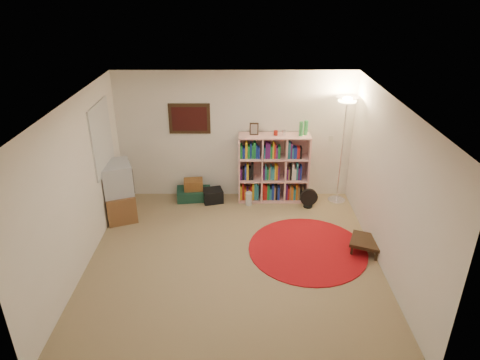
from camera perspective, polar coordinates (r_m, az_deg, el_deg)
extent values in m
cube|color=#8C7652|center=(6.82, -0.85, -10.65)|extent=(4.50, 4.50, 0.02)
cube|color=white|center=(5.71, -1.02, 10.24)|extent=(4.50, 4.50, 0.02)
cube|color=white|center=(8.24, -0.70, 5.92)|extent=(4.50, 0.02, 2.50)
cube|color=white|center=(4.26, -1.39, -14.88)|extent=(4.50, 0.02, 2.50)
cube|color=white|center=(6.60, -20.96, -1.07)|extent=(0.02, 4.50, 2.50)
cube|color=white|center=(6.53, 19.32, -1.08)|extent=(0.02, 4.50, 2.50)
cube|color=black|center=(8.16, -6.75, 8.12)|extent=(0.78, 0.04, 0.58)
cube|color=#430F0D|center=(8.14, -6.77, 8.08)|extent=(0.66, 0.01, 0.46)
cube|color=white|center=(7.61, -17.96, 5.34)|extent=(0.03, 1.00, 1.20)
cube|color=beige|center=(8.42, 12.04, 5.42)|extent=(0.08, 0.01, 0.12)
cube|color=#F6AEA4|center=(8.55, 4.33, -2.45)|extent=(1.35, 0.39, 0.03)
cube|color=#F6AEA4|center=(8.02, 4.64, 5.89)|extent=(1.35, 0.39, 0.03)
cube|color=#F6AEA4|center=(8.24, -0.10, 1.60)|extent=(0.03, 0.38, 1.35)
cube|color=#F6AEA4|center=(8.34, 9.00, 1.56)|extent=(0.03, 0.38, 1.35)
cube|color=#F6AEA4|center=(8.43, 4.40, 2.09)|extent=(1.35, 0.03, 1.35)
cube|color=#F6AEA4|center=(8.25, 2.92, 1.59)|extent=(0.03, 0.37, 1.29)
cube|color=#F6AEA4|center=(8.29, 6.02, 1.58)|extent=(0.03, 0.37, 1.29)
cube|color=#F6AEA4|center=(8.36, 4.43, 0.18)|extent=(1.29, 0.37, 0.03)
cube|color=#F6AEA4|center=(8.18, 4.53, 3.02)|extent=(1.29, 0.37, 0.03)
cube|color=yellow|center=(8.42, 0.14, -1.58)|extent=(0.04, 0.15, 0.29)
cube|color=red|center=(8.41, 0.44, -1.43)|extent=(0.04, 0.15, 0.34)
cube|color=orange|center=(8.43, 0.73, -1.76)|extent=(0.04, 0.15, 0.23)
cube|color=#511A68|center=(8.43, 1.01, -1.76)|extent=(0.04, 0.15, 0.23)
cube|color=orange|center=(8.44, 1.26, -1.82)|extent=(0.03, 0.15, 0.21)
cube|color=red|center=(8.42, 1.50, -1.60)|extent=(0.03, 0.15, 0.29)
cube|color=yellow|center=(8.41, 1.76, -1.45)|extent=(0.04, 0.15, 0.33)
cube|color=teal|center=(8.41, 2.05, -1.43)|extent=(0.04, 0.15, 0.34)
cube|color=teal|center=(8.42, 2.34, -1.52)|extent=(0.04, 0.15, 0.31)
cube|color=#511A68|center=(8.25, 0.15, 0.87)|extent=(0.04, 0.15, 0.22)
cube|color=black|center=(8.24, 0.46, 0.94)|extent=(0.04, 0.15, 0.24)
cube|color=#1A2F9C|center=(8.23, 0.74, 1.07)|extent=(0.03, 0.15, 0.28)
cube|color=yellow|center=(8.23, 1.01, 1.21)|extent=(0.04, 0.15, 0.32)
cube|color=black|center=(8.24, 1.32, 0.97)|extent=(0.04, 0.15, 0.25)
cube|color=black|center=(8.23, 1.65, 1.24)|extent=(0.04, 0.15, 0.33)
cube|color=#1A8237|center=(8.07, 0.16, 3.84)|extent=(0.04, 0.15, 0.27)
cube|color=#1A2F9C|center=(8.08, 0.51, 3.69)|extent=(0.05, 0.15, 0.22)
cube|color=yellow|center=(8.06, 0.85, 4.06)|extent=(0.04, 0.15, 0.33)
cube|color=#1A8237|center=(8.07, 1.18, 3.80)|extent=(0.05, 0.15, 0.25)
cube|color=#1A2F9C|center=(8.06, 1.46, 3.96)|extent=(0.03, 0.15, 0.31)
cube|color=#1A8237|center=(8.07, 1.67, 3.87)|extent=(0.03, 0.15, 0.28)
cube|color=#1A8237|center=(8.06, 1.95, 4.03)|extent=(0.05, 0.15, 0.33)
cube|color=#1A2F9C|center=(8.07, 2.22, 3.83)|extent=(0.03, 0.15, 0.27)
cube|color=#1A2F9C|center=(8.08, 2.48, 3.70)|extent=(0.04, 0.15, 0.23)
cube|color=red|center=(8.42, 3.19, -1.47)|extent=(0.04, 0.15, 0.33)
cube|color=red|center=(8.43, 3.48, -1.56)|extent=(0.04, 0.15, 0.30)
cube|color=#1A8237|center=(8.43, 3.78, -1.54)|extent=(0.04, 0.15, 0.31)
cube|color=teal|center=(8.45, 4.08, -1.77)|extent=(0.04, 0.15, 0.23)
cube|color=#1A2F9C|center=(8.44, 4.39, -1.53)|extent=(0.04, 0.15, 0.31)
cube|color=#8F774E|center=(8.45, 4.64, -1.63)|extent=(0.02, 0.15, 0.28)
cube|color=black|center=(8.44, 4.87, -1.53)|extent=(0.03, 0.15, 0.31)
cube|color=#1A2F9C|center=(8.46, 5.14, -1.68)|extent=(0.04, 0.15, 0.26)
cube|color=#511A68|center=(8.26, 3.22, 0.91)|extent=(0.03, 0.15, 0.23)
cube|color=teal|center=(8.25, 3.45, 1.07)|extent=(0.03, 0.15, 0.28)
cube|color=#1A8237|center=(8.26, 3.69, 0.86)|extent=(0.03, 0.15, 0.22)
cube|color=#8F774E|center=(8.26, 3.94, 0.99)|extent=(0.03, 0.15, 0.26)
cube|color=teal|center=(8.25, 4.15, 1.07)|extent=(0.03, 0.15, 0.28)
cube|color=teal|center=(8.27, 4.42, 0.90)|extent=(0.05, 0.15, 0.23)
cube|color=yellow|center=(8.25, 4.71, 1.13)|extent=(0.03, 0.15, 0.30)
cube|color=orange|center=(8.26, 4.94, 1.12)|extent=(0.03, 0.15, 0.30)
cube|color=#511A68|center=(8.27, 5.16, 0.95)|extent=(0.03, 0.15, 0.24)
cube|color=teal|center=(8.08, 3.28, 3.71)|extent=(0.03, 0.15, 0.23)
cube|color=#511A68|center=(8.07, 3.55, 4.00)|extent=(0.04, 0.15, 0.32)
cube|color=#511A68|center=(8.08, 3.88, 3.95)|extent=(0.05, 0.15, 0.30)
cube|color=#1A8237|center=(8.09, 4.19, 3.77)|extent=(0.04, 0.15, 0.25)
cube|color=yellow|center=(8.08, 4.45, 4.01)|extent=(0.03, 0.15, 0.33)
cube|color=red|center=(8.09, 4.67, 3.89)|extent=(0.03, 0.15, 0.29)
cube|color=#511A68|center=(8.10, 4.92, 3.70)|extent=(0.03, 0.15, 0.23)
cube|color=#1A8237|center=(8.10, 5.22, 3.76)|extent=(0.04, 0.15, 0.25)
cube|color=#511A68|center=(8.46, 6.21, -1.48)|extent=(0.04, 0.15, 0.33)
cube|color=red|center=(8.48, 6.46, -1.70)|extent=(0.03, 0.15, 0.25)
cube|color=#8F774E|center=(8.47, 6.69, -1.59)|extent=(0.03, 0.15, 0.29)
cube|color=orange|center=(8.49, 6.94, -1.67)|extent=(0.04, 0.15, 0.26)
cube|color=teal|center=(8.50, 7.24, -1.78)|extent=(0.04, 0.15, 0.23)
cube|color=orange|center=(8.48, 7.55, -1.50)|extent=(0.04, 0.15, 0.32)
cube|color=#8F774E|center=(8.50, 7.80, -1.65)|extent=(0.04, 0.15, 0.27)
cube|color=black|center=(8.52, 8.06, -1.82)|extent=(0.04, 0.15, 0.21)
cube|color=#8F774E|center=(8.52, 8.31, -1.71)|extent=(0.03, 0.15, 0.25)
cube|color=#511A68|center=(8.29, 6.32, 0.87)|extent=(0.03, 0.15, 0.22)
cube|color=#8F774E|center=(8.30, 6.53, 0.88)|extent=(0.03, 0.15, 0.22)
cube|color=black|center=(8.28, 6.77, 1.14)|extent=(0.03, 0.15, 0.31)
cube|color=white|center=(8.28, 7.04, 1.21)|extent=(0.04, 0.15, 0.33)
cube|color=white|center=(8.31, 7.31, 0.86)|extent=(0.04, 0.15, 0.22)
cube|color=teal|center=(8.29, 7.60, 1.26)|extent=(0.03, 0.15, 0.35)
cube|color=#511A68|center=(8.31, 7.83, 0.95)|extent=(0.03, 0.15, 0.25)
cube|color=#1A2F9C|center=(8.31, 8.08, 1.07)|extent=(0.03, 0.15, 0.29)
cube|color=teal|center=(8.10, 6.55, 4.03)|extent=(0.05, 0.15, 0.33)
cube|color=#511A68|center=(8.11, 6.83, 3.93)|extent=(0.03, 0.15, 0.31)
cube|color=teal|center=(8.13, 7.02, 3.63)|extent=(0.02, 0.15, 0.21)
cube|color=#1A2F9C|center=(8.13, 7.24, 3.69)|extent=(0.03, 0.15, 0.23)
cube|color=#1A2F9C|center=(8.14, 7.46, 3.65)|extent=(0.03, 0.15, 0.22)
cube|color=red|center=(8.14, 7.75, 3.66)|extent=(0.05, 0.15, 0.23)
cube|color=black|center=(8.15, 8.07, 3.65)|extent=(0.04, 0.15, 0.23)
cube|color=black|center=(7.98, 1.88, 6.83)|extent=(0.16, 0.02, 0.23)
cube|color=gray|center=(7.96, 1.89, 6.80)|extent=(0.13, 0.01, 0.18)
cylinder|color=#A91A0F|center=(8.00, 4.79, 6.28)|extent=(0.08, 0.08, 0.09)
cylinder|color=white|center=(8.02, 5.89, 6.33)|extent=(0.07, 0.07, 0.11)
cylinder|color=#42AD57|center=(7.99, 8.16, 6.76)|extent=(0.08, 0.08, 0.27)
cylinder|color=#42AD57|center=(8.07, 8.78, 6.90)|extent=(0.08, 0.08, 0.27)
cylinder|color=white|center=(8.67, 12.73, -2.63)|extent=(0.43, 0.43, 0.03)
cylinder|color=white|center=(8.26, 13.38, 3.43)|extent=(0.04, 0.04, 1.94)
cone|color=white|center=(7.95, 14.12, 10.16)|extent=(0.52, 0.52, 0.16)
cylinder|color=#FFD88C|center=(7.95, 14.12, 10.20)|extent=(0.42, 0.42, 0.02)
cylinder|color=black|center=(8.35, 9.03, -3.44)|extent=(0.19, 0.19, 0.03)
cylinder|color=black|center=(8.31, 9.07, -2.94)|extent=(0.04, 0.04, 0.14)
cylinder|color=black|center=(8.24, 9.15, -2.28)|extent=(0.34, 0.09, 0.34)
cube|color=brown|center=(8.13, -15.70, -3.10)|extent=(0.73, 0.86, 0.50)
cube|color=#B3B3B8|center=(7.90, -16.15, 0.28)|extent=(0.69, 0.75, 0.56)
cube|color=black|center=(7.91, -14.31, 0.57)|extent=(0.20, 0.50, 0.46)
cube|color=black|center=(7.91, -14.28, 0.57)|extent=(0.18, 0.44, 0.40)
cube|color=#133628|center=(8.56, -6.16, -1.83)|extent=(0.70, 0.50, 0.21)
cube|color=brown|center=(8.45, -6.23, -0.61)|extent=(0.39, 0.30, 0.21)
cube|color=black|center=(8.40, -3.64, -2.09)|extent=(0.44, 0.39, 0.26)
cylinder|color=silver|center=(8.27, 1.18, -2.50)|extent=(0.14, 0.14, 0.26)
cylinder|color=maroon|center=(7.12, 8.98, -9.09)|extent=(1.92, 1.92, 0.02)
cube|color=black|center=(7.19, 16.48, -7.83)|extent=(0.61, 0.61, 0.06)
cube|color=black|center=(7.10, 14.68, -9.07)|extent=(0.05, 0.05, 0.17)
cube|color=black|center=(7.08, 17.73, -9.58)|extent=(0.05, 0.05, 0.17)
cube|color=black|center=(7.41, 15.10, -7.50)|extent=(0.05, 0.05, 0.17)
cube|color=black|center=(7.40, 18.01, -7.98)|extent=(0.05, 0.05, 0.17)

